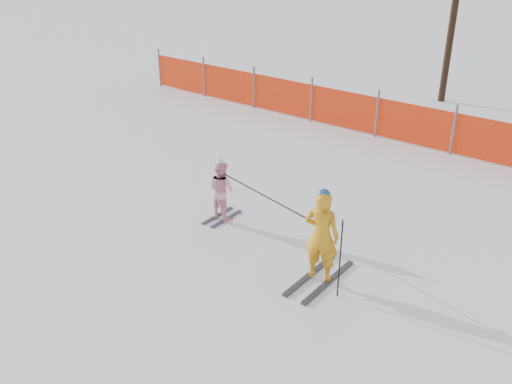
# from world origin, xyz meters

# --- Properties ---
(ground) EXTENTS (120.00, 120.00, 0.00)m
(ground) POSITION_xyz_m (0.00, 0.00, 0.00)
(ground) COLOR white
(ground) RESTS_ON ground
(adult) EXTENTS (0.62, 1.43, 1.60)m
(adult) POSITION_xyz_m (1.48, 0.23, 0.79)
(adult) COLOR black
(adult) RESTS_ON ground
(child) EXTENTS (0.58, 0.84, 1.33)m
(child) POSITION_xyz_m (-1.08, 0.83, 0.61)
(child) COLOR black
(child) RESTS_ON ground
(ski_poles) EXTENTS (2.90, 0.80, 1.32)m
(ski_poles) POSITION_xyz_m (0.82, 0.35, 0.85)
(ski_poles) COLOR black
(ski_poles) RESTS_ON ground
(safety_fence) EXTENTS (14.25, 0.06, 1.25)m
(safety_fence) POSITION_xyz_m (-1.71, 6.63, 0.56)
(safety_fence) COLOR #595960
(safety_fence) RESTS_ON ground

